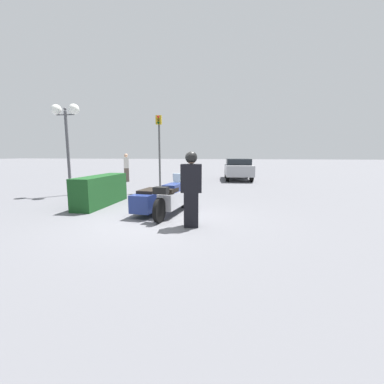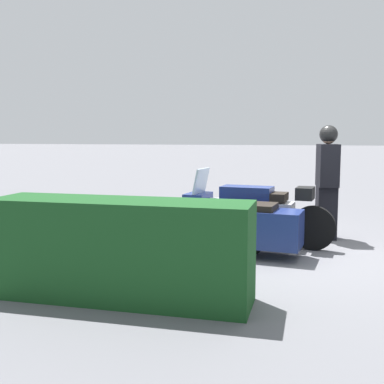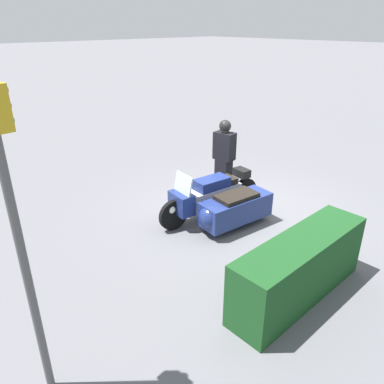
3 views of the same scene
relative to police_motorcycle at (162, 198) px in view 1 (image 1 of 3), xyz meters
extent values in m
plane|color=slate|center=(-0.84, -0.11, -0.47)|extent=(160.00, 160.00, 0.00)
cylinder|color=black|center=(0.91, -0.46, -0.14)|extent=(0.66, 0.18, 0.65)
cylinder|color=black|center=(-1.06, -0.23, -0.14)|extent=(0.66, 0.18, 0.65)
cylinder|color=black|center=(-0.19, 0.33, -0.21)|extent=(0.52, 0.16, 0.51)
cube|color=#B7B7BC|center=(-0.07, -0.34, -0.01)|extent=(1.44, 0.57, 0.45)
cube|color=navy|center=(-0.07, -0.34, 0.31)|extent=(0.81, 0.48, 0.24)
cube|color=black|center=(-0.39, -0.31, 0.29)|extent=(0.60, 0.45, 0.12)
cube|color=navy|center=(0.71, -0.44, 0.08)|extent=(0.38, 0.59, 0.44)
cube|color=silver|center=(0.66, -0.43, 0.49)|extent=(0.17, 0.54, 0.40)
sphere|color=white|center=(0.96, -0.47, 0.01)|extent=(0.18, 0.18, 0.18)
cube|color=navy|center=(-0.13, 0.32, -0.06)|extent=(1.64, 0.76, 0.50)
sphere|color=navy|center=(0.54, 0.24, -0.04)|extent=(0.48, 0.48, 0.47)
cube|color=black|center=(-0.13, 0.32, 0.23)|extent=(0.92, 0.59, 0.09)
cube|color=black|center=(-0.94, -0.24, 0.36)|extent=(0.28, 0.39, 0.18)
cube|color=black|center=(-1.26, -1.10, -0.04)|extent=(0.35, 0.39, 0.85)
cube|color=black|center=(-1.26, -1.10, 0.72)|extent=(0.37, 0.54, 0.67)
sphere|color=tan|center=(-1.26, -1.10, 1.18)|extent=(0.23, 0.23, 0.23)
sphere|color=black|center=(-1.26, -1.10, 1.22)|extent=(0.29, 0.29, 0.29)
cube|color=#19471E|center=(0.83, 2.44, 0.05)|extent=(2.66, 0.68, 1.02)
cylinder|color=#4C4C51|center=(2.64, 4.89, 1.29)|extent=(0.12, 0.12, 3.52)
cylinder|color=#4C4C51|center=(2.64, 4.89, 2.90)|extent=(0.05, 0.80, 0.05)
sphere|color=white|center=(2.64, 5.29, 3.12)|extent=(0.43, 0.43, 0.43)
sphere|color=white|center=(2.64, 4.49, 3.12)|extent=(0.43, 0.43, 0.43)
sphere|color=#4C4C51|center=(2.64, 4.89, 3.13)|extent=(0.12, 0.12, 0.12)
cylinder|color=#4C4C4C|center=(4.37, 1.40, 1.08)|extent=(0.09, 0.09, 3.09)
cube|color=#B79319|center=(4.31, 1.39, 2.83)|extent=(0.16, 0.27, 0.40)
sphere|color=red|center=(4.24, 1.39, 2.96)|extent=(0.11, 0.11, 0.11)
sphere|color=#462D06|center=(4.24, 1.39, 2.83)|extent=(0.11, 0.11, 0.11)
sphere|color=#07350F|center=(4.24, 1.39, 2.70)|extent=(0.11, 0.11, 0.11)
cube|color=#9E9EA3|center=(10.63, -2.26, 0.22)|extent=(4.28, 2.03, 0.69)
cube|color=black|center=(10.63, -2.26, 0.76)|extent=(2.28, 1.74, 0.40)
cylinder|color=black|center=(11.86, -1.41, -0.13)|extent=(0.69, 0.26, 0.67)
cylinder|color=black|center=(11.97, -2.92, -0.13)|extent=(0.69, 0.26, 0.67)
cylinder|color=black|center=(9.28, -1.60, -0.13)|extent=(0.69, 0.26, 0.67)
cylinder|color=black|center=(9.40, -3.11, -0.13)|extent=(0.69, 0.26, 0.67)
cube|color=brown|center=(8.21, 4.79, -0.03)|extent=(0.45, 0.42, 0.86)
cube|color=beige|center=(8.21, 4.79, 0.74)|extent=(0.58, 0.48, 0.68)
sphere|color=tan|center=(8.21, 4.79, 1.20)|extent=(0.23, 0.23, 0.23)
camera|label=1|loc=(-7.27, -2.16, 1.30)|focal=24.00mm
camera|label=2|loc=(-1.02, 6.88, 1.19)|focal=45.00mm
camera|label=3|loc=(5.23, 4.80, 3.47)|focal=35.00mm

